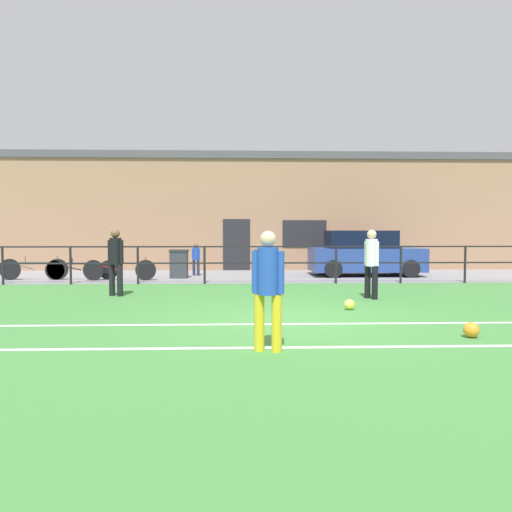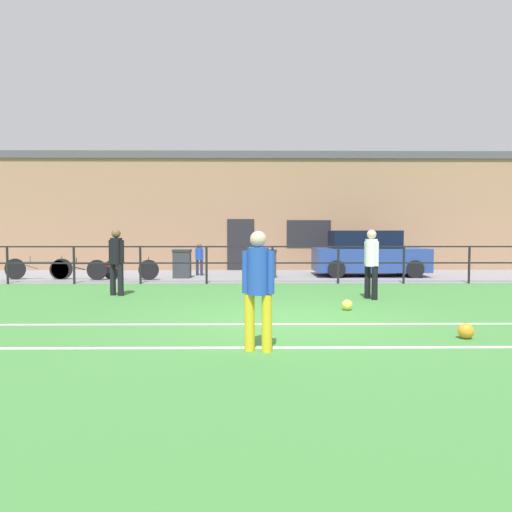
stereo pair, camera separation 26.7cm
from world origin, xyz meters
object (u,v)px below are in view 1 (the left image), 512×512
object	(u,v)px
spectator_child	(196,257)
soccer_ball_spare	(349,305)
soccer_ball_match	(471,330)
parked_car_red	(364,254)
trash_bin_1	(264,263)
player_goalkeeper	(116,258)
trash_bin_0	(179,264)
bicycle_parked_2	(34,269)
bicycle_parked_0	(119,270)
bicycle_parked_1	(82,270)
player_striker	(371,260)
player_winger	(268,283)

from	to	relation	value
spectator_child	soccer_ball_spare	bearing A→B (deg)	137.84
soccer_ball_match	soccer_ball_spare	size ratio (longest dim) A/B	1.07
parked_car_red	trash_bin_1	xyz separation A→B (m)	(-3.62, -0.64, -0.28)
player_goalkeeper	trash_bin_0	xyz separation A→B (m)	(0.98, 4.34, -0.43)
soccer_ball_spare	trash_bin_1	world-z (taller)	trash_bin_1
soccer_ball_match	bicycle_parked_2	bearing A→B (deg)	139.32
bicycle_parked_0	trash_bin_1	bearing A→B (deg)	10.23
soccer_ball_spare	spectator_child	bearing A→B (deg)	116.59
bicycle_parked_2	trash_bin_1	xyz separation A→B (m)	(7.49, 0.60, 0.12)
parked_car_red	soccer_ball_spare	bearing A→B (deg)	-106.86
bicycle_parked_1	trash_bin_1	bearing A→B (deg)	5.75
soccer_ball_spare	trash_bin_0	distance (m)	7.89
player_striker	bicycle_parked_0	xyz separation A→B (m)	(-6.95, 4.30, -0.56)
player_goalkeeper	trash_bin_1	world-z (taller)	player_goalkeeper
spectator_child	bicycle_parked_2	world-z (taller)	spectator_child
bicycle_parked_2	bicycle_parked_1	bearing A→B (deg)	-0.00
player_winger	soccer_ball_match	bearing A→B (deg)	-151.35
spectator_child	soccer_ball_match	bearing A→B (deg)	137.57
player_goalkeeper	bicycle_parked_2	distance (m)	5.32
bicycle_parked_0	player_winger	bearing A→B (deg)	-65.19
player_winger	bicycle_parked_0	bearing A→B (deg)	-49.59
trash_bin_0	player_striker	bearing A→B (deg)	-44.45
spectator_child	bicycle_parked_1	xyz separation A→B (m)	(-3.58, -1.42, -0.33)
soccer_ball_match	bicycle_parked_1	xyz separation A→B (m)	(-8.57, 8.69, 0.24)
soccer_ball_spare	trash_bin_0	world-z (taller)	trash_bin_0
bicycle_parked_0	trash_bin_0	size ratio (longest dim) A/B	2.41
player_goalkeeper	player_winger	bearing A→B (deg)	-33.34
player_goalkeeper	bicycle_parked_0	xyz separation A→B (m)	(-0.82, 3.59, -0.57)
bicycle_parked_2	player_striker	bearing A→B (deg)	-24.95
bicycle_parked_2	soccer_ball_match	bearing A→B (deg)	-40.68
bicycle_parked_0	bicycle_parked_2	xyz separation A→B (m)	(-2.81, 0.24, 0.01)
player_goalkeeper	bicycle_parked_0	world-z (taller)	player_goalkeeper
soccer_ball_match	trash_bin_0	size ratio (longest dim) A/B	0.24
soccer_ball_spare	bicycle_parked_2	xyz separation A→B (m)	(-8.88, 6.12, 0.27)
soccer_ball_match	bicycle_parked_2	size ratio (longest dim) A/B	0.10
bicycle_parked_1	bicycle_parked_2	world-z (taller)	bicycle_parked_2
parked_car_red	trash_bin_1	size ratio (longest dim) A/B	4.11
bicycle_parked_2	trash_bin_0	size ratio (longest dim) A/B	2.29
player_winger	bicycle_parked_1	xyz separation A→B (m)	(-5.51, 9.40, -0.55)
bicycle_parked_2	bicycle_parked_0	bearing A→B (deg)	-4.96
soccer_ball_match	spectator_child	world-z (taller)	spectator_child
trash_bin_1	bicycle_parked_2	bearing A→B (deg)	-175.42
soccer_ball_match	bicycle_parked_0	bearing A→B (deg)	130.82
bicycle_parked_1	parked_car_red	bearing A→B (deg)	7.35
spectator_child	bicycle_parked_1	distance (m)	3.86
player_winger	parked_car_red	xyz separation A→B (m)	(4.07, 10.63, -0.12)
player_striker	trash_bin_0	distance (m)	7.21
soccer_ball_spare	parked_car_red	distance (m)	7.72
player_goalkeeper	bicycle_parked_2	bearing A→B (deg)	158.57
soccer_ball_spare	soccer_ball_match	bearing A→B (deg)	-64.50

